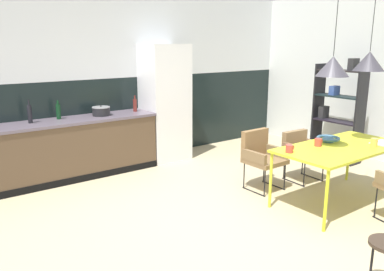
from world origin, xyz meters
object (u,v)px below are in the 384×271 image
at_px(refrigerator_column, 165,103).
at_px(mug_glass_clear, 318,142).
at_px(bottle_oil_tall, 58,111).
at_px(fruit_bowl, 328,139).
at_px(pendant_lamp_over_table_far, 369,61).
at_px(bottle_spice_small, 135,105).
at_px(bottle_vinegar_dark, 30,114).
at_px(armchair_by_stool, 301,148).
at_px(mug_dark_espresso, 290,149).
at_px(cooking_pot, 101,111).
at_px(open_shelf_unit, 338,110).
at_px(dining_table, 342,150).
at_px(mug_white_ceramic, 374,143).
at_px(open_book, 384,143).
at_px(pendant_lamp_over_table_near, 333,66).
at_px(armchair_near_window, 261,153).

height_order(refrigerator_column, mug_glass_clear, refrigerator_column).
xyz_separation_m(mug_glass_clear, bottle_oil_tall, (-2.26, 2.86, 0.22)).
bearing_deg(fruit_bowl, pendant_lamp_over_table_far, -42.06).
xyz_separation_m(bottle_spice_small, bottle_vinegar_dark, (-1.63, 0.02, 0.03)).
bearing_deg(armchair_by_stool, pendant_lamp_over_table_far, 96.59).
distance_m(fruit_bowl, mug_glass_clear, 0.29).
height_order(mug_glass_clear, mug_dark_espresso, mug_glass_clear).
xyz_separation_m(refrigerator_column, mug_dark_espresso, (-0.02, -2.72, -0.20)).
xyz_separation_m(armchair_by_stool, cooking_pot, (-2.17, 2.11, 0.48)).
xyz_separation_m(armchair_by_stool, open_shelf_unit, (1.30, 0.29, 0.41)).
distance_m(mug_dark_espresso, bottle_vinegar_dark, 3.52).
distance_m(dining_table, mug_white_ceramic, 0.39).
distance_m(refrigerator_column, pendant_lamp_over_table_far, 3.24).
bearing_deg(open_book, pendant_lamp_over_table_near, 165.74).
xyz_separation_m(armchair_by_stool, open_book, (0.25, -1.07, 0.26)).
relative_size(bottle_spice_small, bottle_vinegar_dark, 0.79).
xyz_separation_m(armchair_near_window, fruit_bowl, (0.49, -0.70, 0.27)).
xyz_separation_m(cooking_pot, bottle_oil_tall, (-0.62, 0.10, 0.05)).
height_order(refrigerator_column, mug_dark_espresso, refrigerator_column).
relative_size(mug_glass_clear, pendant_lamp_over_table_near, 0.11).
relative_size(armchair_near_window, mug_dark_espresso, 6.09).
bearing_deg(mug_dark_espresso, cooking_pot, 112.33).
distance_m(armchair_near_window, open_shelf_unit, 2.08).
height_order(mug_glass_clear, open_shelf_unit, open_shelf_unit).
bearing_deg(mug_glass_clear, mug_dark_espresso, 178.07).
xyz_separation_m(fruit_bowl, bottle_vinegar_dark, (-2.96, 2.74, 0.24)).
relative_size(armchair_by_stool, armchair_near_window, 0.88).
height_order(armchair_near_window, bottle_oil_tall, bottle_oil_tall).
distance_m(bottle_oil_tall, pendant_lamp_over_table_near, 3.79).
relative_size(armchair_near_window, open_book, 2.58).
distance_m(armchair_near_window, pendant_lamp_over_table_far, 1.77).
xyz_separation_m(bottle_vinegar_dark, open_shelf_unit, (4.51, -1.85, -0.14)).
bearing_deg(pendant_lamp_over_table_near, bottle_vinegar_dark, 130.69).
xyz_separation_m(fruit_bowl, cooking_pot, (-1.92, 2.71, 0.18)).
relative_size(dining_table, armchair_near_window, 2.15).
relative_size(armchair_near_window, cooking_pot, 2.96).
distance_m(dining_table, cooking_pot, 3.49).
bearing_deg(fruit_bowl, bottle_vinegar_dark, 137.18).
bearing_deg(mug_white_ceramic, open_shelf_unit, 46.26).
bearing_deg(bottle_spice_small, bottle_oil_tall, 176.04).
distance_m(refrigerator_column, pendant_lamp_over_table_near, 3.04).
bearing_deg(open_book, refrigerator_column, 112.01).
relative_size(mug_glass_clear, bottle_oil_tall, 0.48).
xyz_separation_m(dining_table, open_book, (0.54, -0.24, 0.05)).
bearing_deg(bottle_spice_small, open_shelf_unit, -32.48).
relative_size(dining_table, pendant_lamp_over_table_far, 1.52).
xyz_separation_m(dining_table, bottle_spice_small, (-1.28, 2.95, 0.30)).
bearing_deg(fruit_bowl, pendant_lamp_over_table_near, -148.66).
height_order(refrigerator_column, dining_table, refrigerator_column).
distance_m(mug_dark_espresso, cooking_pot, 2.97).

